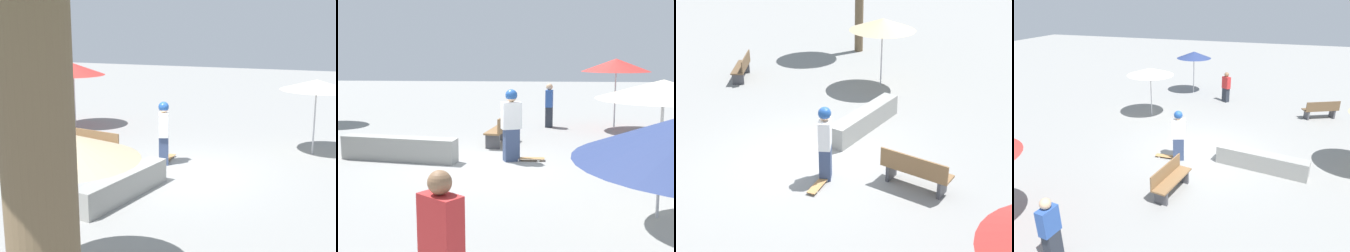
% 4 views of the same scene
% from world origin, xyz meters
% --- Properties ---
extents(ground_plane, '(60.00, 60.00, 0.00)m').
position_xyz_m(ground_plane, '(0.00, 0.00, 0.00)').
color(ground_plane, gray).
extents(skater_main, '(0.41, 0.53, 1.77)m').
position_xyz_m(skater_main, '(0.62, -0.64, 0.95)').
color(skater_main, '#38476B').
rests_on(skater_main, ground_plane).
extents(skateboard, '(0.22, 0.81, 0.07)m').
position_xyz_m(skateboard, '(0.66, -1.06, 0.06)').
color(skateboard, '#B7844C').
rests_on(skateboard, ground_plane).
extents(concrete_ledge, '(0.93, 2.97, 0.59)m').
position_xyz_m(concrete_ledge, '(0.47, 2.12, 0.29)').
color(concrete_ledge, gray).
rests_on(concrete_ledge, ground_plane).
extents(bench_near, '(1.10, 1.63, 0.85)m').
position_xyz_m(bench_near, '(-5.18, 4.21, 0.43)').
color(bench_near, '#47474C').
rests_on(bench_near, ground_plane).
extents(bench_far, '(1.65, 0.69, 0.85)m').
position_xyz_m(bench_far, '(2.61, -0.20, 0.43)').
color(bench_far, '#47474C').
rests_on(bench_far, ground_plane).
extents(shade_umbrella_tan, '(2.23, 2.23, 2.34)m').
position_xyz_m(shade_umbrella_tan, '(-0.38, 5.61, 2.15)').
color(shade_umbrella_tan, '#B7B7BC').
rests_on(shade_umbrella_tan, ground_plane).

